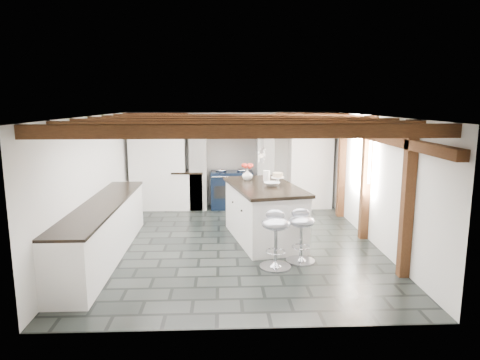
{
  "coord_description": "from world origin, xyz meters",
  "views": [
    {
      "loc": [
        -0.24,
        -7.46,
        2.53
      ],
      "look_at": [
        0.1,
        0.4,
        1.1
      ],
      "focal_mm": 32.0,
      "sensor_mm": 36.0,
      "label": 1
    }
  ],
  "objects_px": {
    "kitchen_island": "(264,212)",
    "bar_stool_near": "(301,230)",
    "bar_stool_far": "(276,233)",
    "range_cooker": "(232,189)"
  },
  "relations": [
    {
      "from": "kitchen_island",
      "to": "bar_stool_far",
      "type": "bearing_deg",
      "value": -99.61
    },
    {
      "from": "range_cooker",
      "to": "kitchen_island",
      "type": "distance_m",
      "value": 2.54
    },
    {
      "from": "kitchen_island",
      "to": "bar_stool_near",
      "type": "distance_m",
      "value": 1.26
    },
    {
      "from": "bar_stool_near",
      "to": "bar_stool_far",
      "type": "xyz_separation_m",
      "value": [
        -0.43,
        -0.23,
        0.03
      ]
    },
    {
      "from": "range_cooker",
      "to": "bar_stool_far",
      "type": "height_order",
      "value": "range_cooker"
    },
    {
      "from": "kitchen_island",
      "to": "bar_stool_near",
      "type": "relative_size",
      "value": 2.63
    },
    {
      "from": "range_cooker",
      "to": "bar_stool_far",
      "type": "xyz_separation_m",
      "value": [
        0.58,
        -3.87,
        0.1
      ]
    },
    {
      "from": "range_cooker",
      "to": "kitchen_island",
      "type": "relative_size",
      "value": 0.44
    },
    {
      "from": "bar_stool_near",
      "to": "bar_stool_far",
      "type": "height_order",
      "value": "bar_stool_far"
    },
    {
      "from": "range_cooker",
      "to": "kitchen_island",
      "type": "height_order",
      "value": "kitchen_island"
    }
  ]
}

